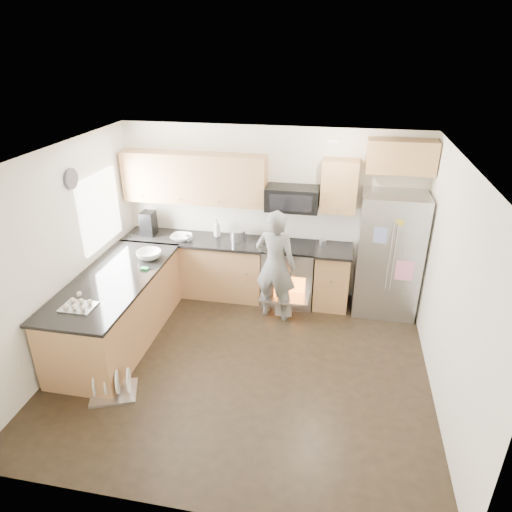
% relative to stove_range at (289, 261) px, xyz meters
% --- Properties ---
extents(ground, '(4.50, 4.50, 0.00)m').
position_rel_stove_range_xyz_m(ground, '(-0.35, -1.69, -0.68)').
color(ground, black).
rests_on(ground, ground).
extents(room_shell, '(4.54, 4.04, 2.62)m').
position_rel_stove_range_xyz_m(room_shell, '(-0.39, -1.68, 1.00)').
color(room_shell, white).
rests_on(room_shell, ground).
extents(back_cabinet_run, '(4.45, 0.64, 2.50)m').
position_rel_stove_range_xyz_m(back_cabinet_run, '(-0.94, 0.05, 0.29)').
color(back_cabinet_run, '#A56E42').
rests_on(back_cabinet_run, ground).
extents(peninsula, '(0.96, 2.36, 1.03)m').
position_rel_stove_range_xyz_m(peninsula, '(-2.10, -1.44, -0.21)').
color(peninsula, '#A56E42').
rests_on(peninsula, ground).
extents(stove_range, '(0.76, 0.97, 1.79)m').
position_rel_stove_range_xyz_m(stove_range, '(0.00, 0.00, 0.00)').
color(stove_range, '#B7B7BC').
rests_on(stove_range, ground).
extents(refrigerator, '(0.89, 0.71, 1.81)m').
position_rel_stove_range_xyz_m(refrigerator, '(1.42, 0.01, 0.23)').
color(refrigerator, '#B7B7BC').
rests_on(refrigerator, ground).
extents(person, '(0.67, 0.51, 1.64)m').
position_rel_stove_range_xyz_m(person, '(-0.14, -0.49, 0.14)').
color(person, slate).
rests_on(person, ground).
extents(dish_rack, '(0.62, 0.56, 0.31)m').
position_rel_stove_range_xyz_m(dish_rack, '(-1.70, -2.47, -0.59)').
color(dish_rack, '#B7B7BC').
rests_on(dish_rack, ground).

